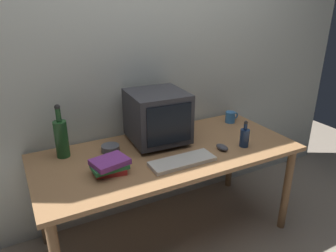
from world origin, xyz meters
The scene contains 11 objects.
ground_plane centered at (0.00, 0.00, 0.00)m, with size 6.00×6.00×0.00m, color gray.
back_wall centered at (0.00, 0.45, 1.25)m, with size 4.00×0.08×2.50m, color beige.
desk centered at (0.00, 0.00, 0.63)m, with size 1.77×0.79×0.70m.
crt_monitor centered at (0.00, 0.16, 0.90)m, with size 0.40×0.40×0.37m.
keyboard centered at (0.00, -0.19, 0.72)m, with size 0.42×0.15×0.02m, color beige.
computer_mouse centered at (0.33, -0.16, 0.72)m, with size 0.06×0.10×0.04m, color #3F3F47.
bottle_tall centered at (-0.64, 0.24, 0.84)m, with size 0.08×0.08×0.36m.
bottle_short centered at (0.50, -0.18, 0.77)m, with size 0.06×0.06×0.19m.
book_stack centered at (-0.44, -0.10, 0.75)m, with size 0.23×0.20×0.09m.
mug centered at (0.70, 0.23, 0.75)m, with size 0.12×0.08×0.09m.
cd_spindle centered at (-0.35, 0.17, 0.73)m, with size 0.12×0.12×0.04m, color #595B66.
Camera 1 is at (-0.90, -1.71, 1.66)m, focal length 33.98 mm.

